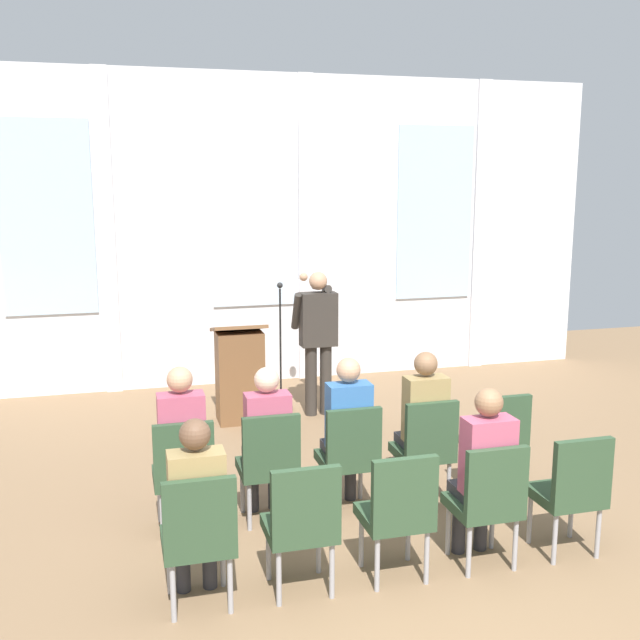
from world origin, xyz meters
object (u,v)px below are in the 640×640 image
Objects in this scene: chair_r0_c3 at (426,445)px; chair_r0_c1 at (269,460)px; audience_r0_c0 at (182,440)px; chair_r1_c1 at (302,520)px; chair_r0_c2 at (350,452)px; chair_r1_c0 at (199,533)px; chair_r1_c3 at (488,498)px; chair_r0_c0 at (183,469)px; audience_r0_c1 at (267,435)px; chair_r1_c2 at (398,509)px; audience_r0_c2 at (347,426)px; audience_r0_c3 at (423,419)px; chair_r1_c4 at (572,487)px; audience_r1_c3 at (484,467)px; speaker at (318,332)px; mic_stand at (281,382)px; lectern at (240,374)px; chair_r0_c4 at (498,437)px; audience_r1_c0 at (197,501)px.

chair_r0_c1 is at bearing 180.00° from chair_r0_c3.
audience_r0_c0 is 1.43× the size of chair_r1_c1.
chair_r0_c2 is at bearing 0.00° from chair_r0_c1.
chair_r1_c0 is 1.00× the size of chair_r1_c3.
audience_r0_c1 is at bearing 6.98° from chair_r0_c0.
audience_r0_c2 is at bearing 90.00° from chair_r1_c2.
audience_r0_c1 is 0.97× the size of audience_r0_c3.
chair_r0_c1 is 1.75m from chair_r1_c3.
chair_r1_c4 is at bearing -60.30° from audience_r0_c3.
audience_r0_c2 and audience_r1_c3 have the same top height.
speaker reaches higher than audience_r0_c1.
chair_r1_c0 is (-0.68, -1.19, -0.18)m from audience_r0_c1.
chair_r0_c0 is 2.05m from audience_r0_c3.
chair_r0_c2 is at bearing -3.39° from audience_r0_c0.
chair_r1_c1 is at bearing -176.57° from audience_r1_c3.
audience_r1_c3 is (1.36, -1.11, 0.02)m from audience_r0_c1.
audience_r1_c3 reaches higher than chair_r1_c3.
mic_stand reaches higher than audience_r0_c1.
audience_r0_c0 is 1.37m from chair_r0_c2.
audience_r0_c3 is at bearing 41.24° from chair_r1_c1.
lectern is 0.88× the size of audience_r1_c3.
audience_r0_c1 is 2.36m from chair_r1_c4.
audience_r1_c0 is at bearing -159.31° from chair_r0_c4.
audience_r1_c3 is 1.41× the size of chair_r1_c4.
chair_r1_c0 is 2.05m from audience_r1_c3.
audience_r0_c1 is 0.68m from audience_r0_c2.
chair_r0_c4 is at bearing -71.07° from speaker.
audience_r0_c0 is 1.43× the size of chair_r1_c4.
chair_r1_c1 is at bearing -119.69° from audience_r0_c2.
audience_r0_c0 reaches higher than chair_r0_c4.
audience_r0_c3 is at bearing 28.51° from audience_r1_c0.
audience_r0_c0 is 0.68m from audience_r0_c1.
chair_r1_c0 is (-2.71, -1.11, 0.00)m from chair_r0_c4.
audience_r0_c2 is 1.30m from audience_r1_c3.
audience_r1_c3 is (2.03, -0.00, 0.02)m from audience_r1_c0.
mic_stand reaches higher than chair_r0_c0.
audience_r1_c0 is (-0.68, -1.02, 0.18)m from chair_r0_c1.
chair_r0_c1 is 0.71× the size of audience_r1_c3.
chair_r0_c2 and chair_r1_c1 have the same top height.
chair_r1_c2 is (0.00, -1.11, 0.00)m from chair_r0_c2.
chair_r0_c4 is at bearing 56.56° from audience_r1_c3.
audience_r0_c1 is at bearing 0.23° from audience_r0_c0.
chair_r0_c0 is 1.36m from chair_r0_c2.
chair_r1_c0 is (-0.00, -1.19, -0.21)m from audience_r0_c0.
chair_r1_c1 is at bearing 0.00° from chair_r1_c0.
chair_r0_c3 is at bearing 28.58° from chair_r1_c0.
lectern is at bearing 85.83° from chair_r0_c1.
chair_r1_c0 and chair_r1_c2 have the same top height.
chair_r0_c3 is 0.71× the size of audience_r1_c3.
audience_r1_c0 is at bearing 178.23° from chair_r1_c4.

